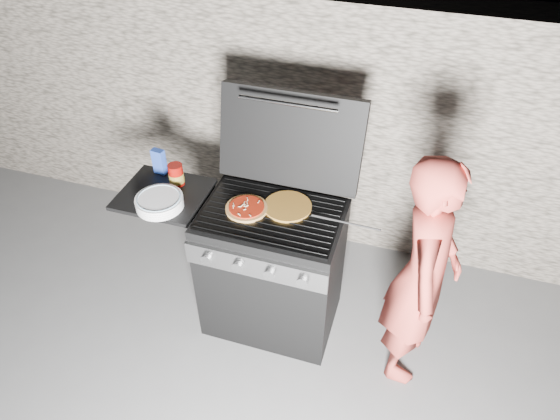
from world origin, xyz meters
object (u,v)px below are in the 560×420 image
(gas_grill, at_px, (234,261))
(person, at_px, (423,276))
(sauce_jar, at_px, (176,175))
(pizza_topped, at_px, (247,208))

(gas_grill, relative_size, person, 0.90)
(gas_grill, bearing_deg, sauce_jar, 164.82)
(gas_grill, height_order, sauce_jar, sauce_jar)
(gas_grill, distance_m, person, 1.15)
(person, bearing_deg, gas_grill, 88.51)
(gas_grill, distance_m, sauce_jar, 0.65)
(pizza_topped, xyz_separation_m, sauce_jar, (-0.48, 0.11, 0.05))
(pizza_topped, relative_size, person, 0.16)
(gas_grill, distance_m, pizza_topped, 0.48)
(gas_grill, relative_size, sauce_jar, 9.88)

